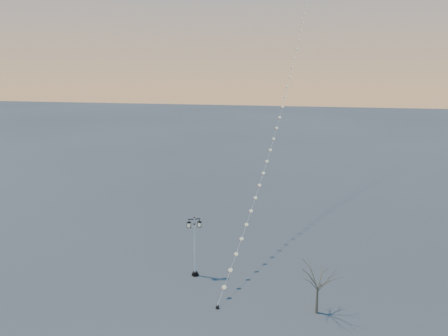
# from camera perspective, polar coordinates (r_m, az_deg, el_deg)

# --- Properties ---
(ground) EXTENTS (300.00, 300.00, 0.00)m
(ground) POSITION_cam_1_polar(r_m,az_deg,el_deg) (33.02, -2.13, -16.25)
(ground) COLOR #434343
(ground) RESTS_ON ground
(street_lamp) EXTENTS (1.18, 0.71, 4.85)m
(street_lamp) POSITION_cam_1_polar(r_m,az_deg,el_deg) (35.05, -3.77, -9.57)
(street_lamp) COLOR black
(street_lamp) RESTS_ON ground
(bare_tree) EXTENTS (2.10, 2.10, 3.49)m
(bare_tree) POSITION_cam_1_polar(r_m,az_deg,el_deg) (30.80, 11.91, -13.74)
(bare_tree) COLOR brown
(bare_tree) RESTS_ON ground
(kite_train) EXTENTS (5.79, 49.90, 31.80)m
(kite_train) POSITION_cam_1_polar(r_m,az_deg,el_deg) (51.50, 7.91, 12.59)
(kite_train) COLOR black
(kite_train) RESTS_ON ground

